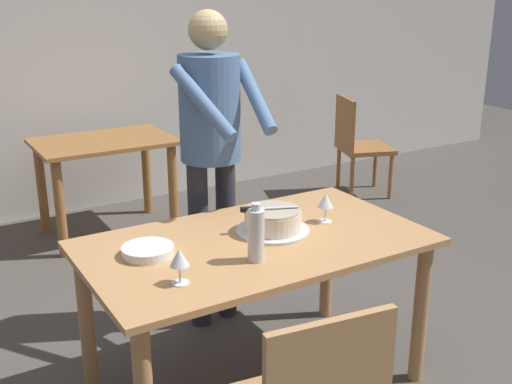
{
  "coord_description": "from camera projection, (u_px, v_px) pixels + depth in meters",
  "views": [
    {
      "loc": [
        -1.32,
        -2.21,
        1.83
      ],
      "look_at": [
        0.12,
        0.19,
        0.9
      ],
      "focal_mm": 43.8,
      "sensor_mm": 36.0,
      "label": 1
    }
  ],
  "objects": [
    {
      "name": "wine_glass_far",
      "position": [
        326.0,
        201.0,
        2.97
      ],
      "size": [
        0.08,
        0.08,
        0.14
      ],
      "color": "silver",
      "rests_on": "main_dining_table"
    },
    {
      "name": "background_table",
      "position": [
        105.0,
        161.0,
        4.69
      ],
      "size": [
        1.0,
        0.7,
        0.74
      ],
      "color": "#9E6633",
      "rests_on": "ground_plane"
    },
    {
      "name": "back_wall",
      "position": [
        67.0,
        48.0,
        5.01
      ],
      "size": [
        10.0,
        0.12,
        2.7
      ],
      "primitive_type": "cube",
      "color": "beige",
      "rests_on": "ground_plane"
    },
    {
      "name": "wine_glass_near",
      "position": [
        179.0,
        259.0,
        2.35
      ],
      "size": [
        0.08,
        0.08,
        0.14
      ],
      "color": "silver",
      "rests_on": "main_dining_table"
    },
    {
      "name": "cake_on_platter",
      "position": [
        273.0,
        221.0,
        2.86
      ],
      "size": [
        0.34,
        0.34,
        0.11
      ],
      "color": "silver",
      "rests_on": "main_dining_table"
    },
    {
      "name": "plate_stack",
      "position": [
        148.0,
        251.0,
        2.62
      ],
      "size": [
        0.22,
        0.22,
        0.04
      ],
      "color": "white",
      "rests_on": "main_dining_table"
    },
    {
      "name": "water_bottle",
      "position": [
        256.0,
        235.0,
        2.54
      ],
      "size": [
        0.07,
        0.07,
        0.25
      ],
      "color": "silver",
      "rests_on": "main_dining_table"
    },
    {
      "name": "background_chair_2",
      "position": [
        358.0,
        142.0,
        5.61
      ],
      "size": [
        0.56,
        0.56,
        0.9
      ],
      "color": "#9E6633",
      "rests_on": "ground_plane"
    },
    {
      "name": "cake_knife",
      "position": [
        257.0,
        209.0,
        2.83
      ],
      "size": [
        0.26,
        0.12,
        0.02
      ],
      "color": "silver",
      "rests_on": "cake_on_platter"
    },
    {
      "name": "main_dining_table",
      "position": [
        256.0,
        263.0,
        2.82
      ],
      "size": [
        1.53,
        0.88,
        0.75
      ],
      "color": "tan",
      "rests_on": "ground_plane"
    },
    {
      "name": "ground_plane",
      "position": [
        256.0,
        383.0,
        3.02
      ],
      "size": [
        14.0,
        14.0,
        0.0
      ],
      "primitive_type": "plane",
      "color": "#4C4742"
    },
    {
      "name": "person_cutting_cake",
      "position": [
        211.0,
        137.0,
        3.27
      ],
      "size": [
        0.46,
        0.57,
        1.72
      ],
      "color": "#2D2D38",
      "rests_on": "ground_plane"
    }
  ]
}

